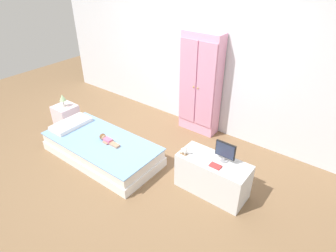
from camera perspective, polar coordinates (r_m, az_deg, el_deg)
name	(u,v)px	position (r m, az deg, el deg)	size (l,w,h in m)	color
ground_plane	(139,166)	(4.28, -5.75, -7.94)	(10.00, 10.00, 0.02)	brown
back_wall	(201,50)	(4.77, 6.58, 14.84)	(6.40, 0.05, 2.70)	silver
bed	(102,149)	(4.44, -13.06, -4.47)	(1.81, 0.86, 0.30)	white
pillow	(71,124)	(4.84, -18.83, 0.42)	(0.32, 0.62, 0.06)	white
doll	(106,139)	(4.31, -12.30, -2.56)	(0.39, 0.14, 0.10)	#D6668E
nightstand	(66,116)	(5.37, -19.67, 1.81)	(0.35, 0.35, 0.42)	silver
table_lamp	(62,98)	(5.21, -20.37, 5.24)	(0.11, 0.11, 0.22)	#B7B2AD
wardrobe	(200,84)	(4.73, 6.52, 8.25)	(0.66, 0.30, 1.70)	#E599BC
tv_stand	(212,176)	(3.74, 8.87, -9.85)	(0.91, 0.40, 0.50)	silver
tv_monitor	(225,151)	(3.51, 11.39, -4.91)	(0.26, 0.10, 0.27)	#99999E
rocking_horse_toy	(184,150)	(3.61, 3.31, -4.91)	(0.11, 0.04, 0.13)	#8E6642
book_red	(215,166)	(3.49, 9.45, -7.89)	(0.14, 0.09, 0.02)	#CC3838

